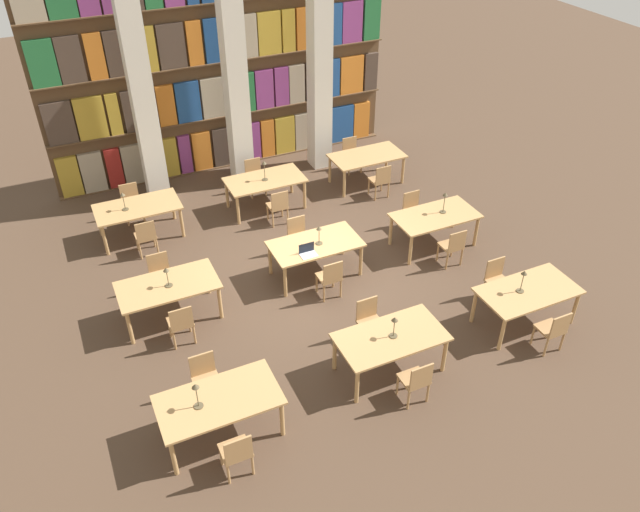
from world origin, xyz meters
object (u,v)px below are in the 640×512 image
Objects in this scene: chair_5 at (497,279)px; reading_table_4 at (315,247)px; reading_table_5 at (435,218)px; chair_15 at (255,176)px; chair_0 at (237,452)px; chair_4 at (553,329)px; chair_17 at (351,153)px; pillar_right at (320,52)px; desk_lamp_1 at (394,324)px; reading_table_3 at (168,288)px; laptop at (308,253)px; chair_14 at (278,206)px; chair_2 at (416,380)px; desk_lamp_4 at (319,232)px; pillar_left at (139,79)px; chair_1 at (205,378)px; desk_lamp_3 at (167,274)px; reading_table_0 at (219,403)px; desk_lamp_5 at (445,199)px; chair_13 at (131,202)px; chair_8 at (330,277)px; chair_6 at (181,323)px; desk_lamp_6 at (123,198)px; chair_16 at (380,180)px; chair_11 at (413,210)px; reading_table_8 at (367,158)px; reading_table_7 at (265,182)px; pillar_center at (234,65)px; desk_lamp_7 at (264,167)px; reading_table_1 at (391,340)px; chair_12 at (146,236)px; chair_10 at (453,246)px; reading_table_2 at (528,293)px; chair_9 at (299,236)px; reading_table_6 at (138,210)px; chair_7 at (161,274)px.

reading_table_4 is (-2.83, 2.17, 0.21)m from chair_5.
chair_15 reaches higher than reading_table_5.
chair_0 reaches higher than reading_table_4.
chair_4 is 7.42m from chair_17.
desk_lamp_1 is at bearing -105.65° from pillar_right.
reading_table_3 is at bearing 50.95° from chair_15.
laptop is 2.43m from chair_14.
desk_lamp_4 is at bearing 89.89° from chair_2.
chair_0 is at bearing -164.14° from desk_lamp_1.
pillar_left is 7.13m from chair_1.
desk_lamp_3 is at bearing 51.45° from chair_15.
pillar_left reaches higher than reading_table_0.
chair_13 is at bearing 147.54° from desk_lamp_5.
chair_0 is 4.21m from chair_8.
chair_6 is 2.09× the size of desk_lamp_6.
chair_11 is at bearing -90.40° from chair_16.
pillar_left reaches higher than chair_5.
reading_table_8 is (2.72, 0.85, 0.21)m from chair_14.
chair_1 is 3.33m from chair_2.
chair_2 is 4.17m from chair_6.
pillar_right is 8.48m from chair_4.
chair_6 and chair_13 have the same top height.
chair_8 is 3.64m from reading_table_7.
desk_lamp_7 is at bearing -87.75° from pillar_center.
reading_table_4 is 3.48m from chair_16.
pillar_left is at bearing 107.02° from reading_table_1.
chair_12 is 3.34m from chair_15.
chair_10 and chair_15 have the same top height.
pillar_right reaches higher than reading_table_2.
chair_9 is 1.83× the size of desk_lamp_5.
desk_lamp_6 is at bearing -164.22° from pillar_right.
reading_table_5 is at bearing 162.35° from chair_9.
chair_13 is (-5.78, 5.83, 0.00)m from chair_5.
reading_table_8 is (5.69, 5.21, 0.21)m from chair_1.
chair_0 is 6.71m from reading_table_6.
desk_lamp_6 is (-0.23, -0.81, 0.58)m from chair_13.
chair_10 is 1.54m from chair_11.
chair_13 is at bearing 114.22° from reading_table_1.
pillar_right is 6.07m from chair_12.
chair_8 is at bearing 46.32° from chair_0.
reading_table_2 is at bearing -55.14° from pillar_left.
reading_table_5 is (2.69, -0.07, -0.36)m from desk_lamp_4.
laptop is 3.61m from chair_12.
chair_7 is at bearing -144.03° from reading_table_7.
reading_table_6 is at bearing 88.13° from chair_12.
chair_16 is (5.67, 2.28, -0.57)m from desk_lamp_3.
desk_lamp_5 is 1.14× the size of desk_lamp_6.
chair_5 is at bearing -39.93° from desk_lamp_6.
chair_8 is 1.00× the size of chair_9.
chair_0 is 5.43m from chair_9.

